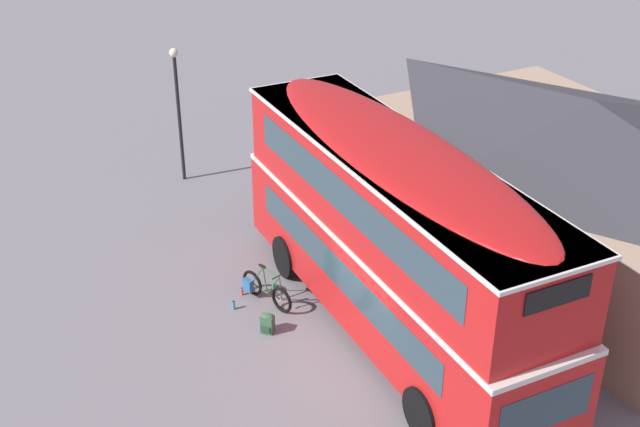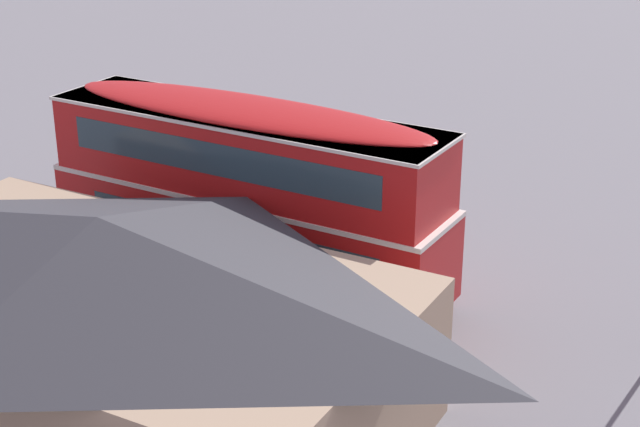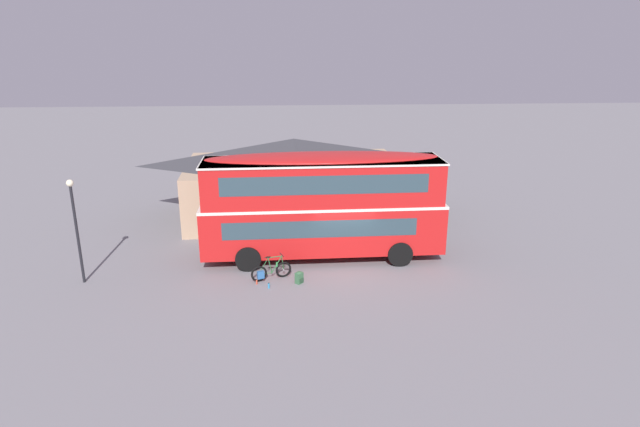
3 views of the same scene
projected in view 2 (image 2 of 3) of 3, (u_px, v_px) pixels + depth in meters
ground_plane at (239, 265)px, 26.23m from camera, size 120.00×120.00×0.00m
double_decker_bus at (247, 187)px, 24.26m from camera, size 10.66×2.80×4.79m
touring_bicycle at (370, 258)px, 25.77m from camera, size 1.66×0.83×1.04m
backpack_on_ground at (339, 247)px, 26.70m from camera, size 0.37×0.37×0.51m
water_bottle_red_squeeze at (395, 266)px, 25.93m from camera, size 0.06×0.06×0.22m
water_bottle_blue_sports at (386, 256)px, 26.48m from camera, size 0.08×0.08×0.24m
pub_building at (107, 319)px, 18.88m from camera, size 12.33×7.67×4.34m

